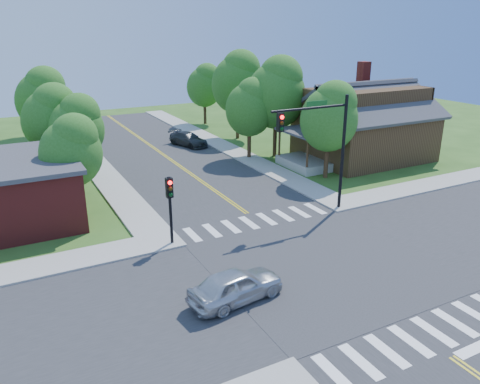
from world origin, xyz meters
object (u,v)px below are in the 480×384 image
signal_mast_ne (322,137)px  house_ne (364,120)px  signal_pole_nw (170,198)px  car_silver (236,286)px  car_dgrey (188,140)px

signal_mast_ne → house_ne: size_ratio=0.55×
signal_pole_nw → car_silver: signal_pole_nw is taller
signal_pole_nw → house_ne: size_ratio=0.29×
signal_pole_nw → car_dgrey: size_ratio=0.81×
house_ne → signal_mast_ne: bearing=-142.3°
car_silver → car_dgrey: (8.33, 26.10, -0.08)m
signal_mast_ne → signal_pole_nw: size_ratio=1.89×
car_silver → house_ne: bearing=-61.3°
signal_pole_nw → car_dgrey: (8.86, 19.76, -2.03)m
signal_pole_nw → car_silver: size_ratio=0.86×
signal_pole_nw → signal_mast_ne: bearing=0.1°
house_ne → car_dgrey: bearing=136.9°
house_ne → car_silver: bearing=-143.4°
signal_pole_nw → car_silver: 6.65m
signal_pole_nw → car_dgrey: 21.75m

